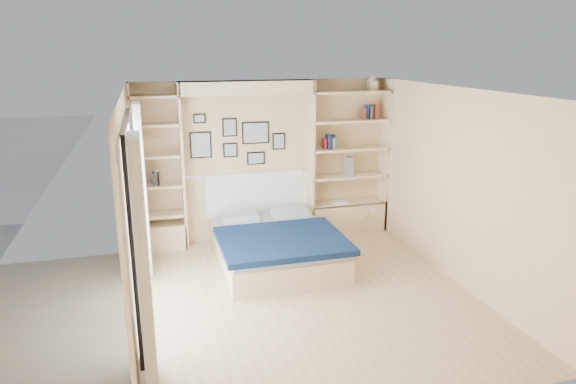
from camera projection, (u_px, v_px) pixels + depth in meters
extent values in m
plane|color=tan|center=(307.00, 296.00, 6.36)|extent=(4.50, 4.50, 0.00)
plane|color=#DBB884|center=(265.00, 160.00, 8.11)|extent=(4.00, 0.00, 4.00)
plane|color=#DBB884|center=(397.00, 279.00, 3.93)|extent=(4.00, 0.00, 4.00)
plane|color=#DBB884|center=(131.00, 213.00, 5.51)|extent=(0.00, 4.50, 4.50)
plane|color=#DBB884|center=(458.00, 187.00, 6.53)|extent=(0.00, 4.50, 4.50)
plane|color=white|center=(309.00, 91.00, 5.68)|extent=(4.50, 4.50, 0.00)
cube|color=beige|center=(182.00, 168.00, 7.61)|extent=(0.04, 0.35, 2.50)
cube|color=beige|center=(310.00, 160.00, 8.13)|extent=(0.04, 0.35, 2.50)
cube|color=beige|center=(247.00, 88.00, 7.56)|extent=(2.00, 0.35, 0.20)
cube|color=beige|center=(384.00, 156.00, 8.45)|extent=(0.04, 0.35, 2.50)
cube|color=beige|center=(135.00, 170.00, 7.44)|extent=(0.04, 0.35, 2.50)
cube|color=beige|center=(347.00, 217.00, 8.56)|extent=(1.30, 0.35, 0.50)
cube|color=beige|center=(163.00, 236.00, 7.80)|extent=(0.70, 0.35, 0.40)
cube|color=black|center=(126.00, 122.00, 5.25)|extent=(0.04, 2.08, 0.06)
cube|color=black|center=(142.00, 315.00, 5.84)|extent=(0.04, 2.08, 0.06)
cube|color=black|center=(134.00, 263.00, 4.61)|extent=(0.04, 0.06, 2.20)
cube|color=black|center=(136.00, 200.00, 6.50)|extent=(0.04, 0.06, 2.20)
cube|color=silver|center=(134.00, 225.00, 5.55)|extent=(0.01, 2.00, 2.20)
cube|color=white|center=(144.00, 269.00, 4.36)|extent=(0.10, 0.45, 2.30)
cube|color=white|center=(143.00, 190.00, 6.77)|extent=(0.10, 0.45, 2.30)
cube|color=beige|center=(347.00, 202.00, 8.49)|extent=(1.30, 0.35, 0.04)
cube|color=beige|center=(348.00, 176.00, 8.37)|extent=(1.30, 0.35, 0.04)
cube|color=beige|center=(349.00, 149.00, 8.25)|extent=(1.30, 0.35, 0.04)
cube|color=beige|center=(350.00, 121.00, 8.13)|extent=(1.30, 0.35, 0.04)
cube|color=beige|center=(351.00, 92.00, 8.01)|extent=(1.30, 0.35, 0.04)
cube|color=beige|center=(161.00, 214.00, 7.71)|extent=(0.70, 0.35, 0.04)
cube|color=beige|center=(159.00, 186.00, 7.59)|extent=(0.70, 0.35, 0.04)
cube|color=beige|center=(157.00, 156.00, 7.47)|extent=(0.70, 0.35, 0.04)
cube|color=beige|center=(155.00, 125.00, 7.35)|extent=(0.70, 0.35, 0.04)
cube|color=beige|center=(153.00, 97.00, 7.24)|extent=(0.70, 0.35, 0.04)
cube|color=beige|center=(276.00, 252.00, 7.28)|extent=(1.58, 1.98, 0.35)
cube|color=#A4A9B3|center=(276.00, 237.00, 7.22)|extent=(1.54, 1.94, 0.10)
cube|color=#0A1A36|center=(282.00, 241.00, 6.89)|extent=(1.68, 1.38, 0.08)
cube|color=#A4A9B3|center=(239.00, 217.00, 7.73)|extent=(0.54, 0.40, 0.12)
cube|color=#A4A9B3|center=(290.00, 213.00, 7.93)|extent=(0.54, 0.40, 0.12)
cube|color=white|center=(258.00, 194.00, 8.19)|extent=(1.68, 0.04, 0.70)
cube|color=black|center=(201.00, 145.00, 7.75)|extent=(0.32, 0.02, 0.40)
cube|color=gray|center=(201.00, 145.00, 7.74)|extent=(0.28, 0.01, 0.36)
cube|color=black|center=(230.00, 127.00, 7.79)|extent=(0.22, 0.02, 0.28)
cube|color=gray|center=(230.00, 127.00, 7.78)|extent=(0.18, 0.01, 0.24)
cube|color=black|center=(230.00, 150.00, 7.89)|extent=(0.22, 0.02, 0.22)
cube|color=gray|center=(230.00, 150.00, 7.88)|extent=(0.18, 0.01, 0.18)
cube|color=black|center=(256.00, 133.00, 7.92)|extent=(0.42, 0.02, 0.34)
cube|color=gray|center=(256.00, 133.00, 7.91)|extent=(0.38, 0.01, 0.30)
cube|color=black|center=(256.00, 158.00, 8.03)|extent=(0.28, 0.02, 0.20)
cube|color=gray|center=(256.00, 158.00, 8.02)|extent=(0.24, 0.01, 0.16)
cube|color=black|center=(279.00, 141.00, 8.06)|extent=(0.20, 0.02, 0.26)
cube|color=gray|center=(279.00, 141.00, 8.05)|extent=(0.16, 0.01, 0.22)
cube|color=black|center=(199.00, 119.00, 7.64)|extent=(0.18, 0.02, 0.14)
cube|color=gray|center=(199.00, 119.00, 7.63)|extent=(0.14, 0.01, 0.10)
cylinder|color=silver|center=(193.00, 177.00, 7.61)|extent=(0.20, 0.02, 0.02)
cone|color=white|center=(200.00, 178.00, 7.64)|extent=(0.13, 0.12, 0.15)
cylinder|color=silver|center=(303.00, 170.00, 8.05)|extent=(0.20, 0.02, 0.02)
cone|color=white|center=(297.00, 171.00, 8.03)|extent=(0.13, 0.12, 0.15)
cube|color=#A51E1E|center=(324.00, 144.00, 8.11)|extent=(0.02, 0.15, 0.17)
cube|color=navy|center=(328.00, 142.00, 8.12)|extent=(0.03, 0.15, 0.23)
cube|color=black|center=(330.00, 142.00, 8.13)|extent=(0.03, 0.15, 0.23)
cube|color=#BFB28C|center=(333.00, 143.00, 8.15)|extent=(0.04, 0.15, 0.17)
cube|color=#24544C|center=(334.00, 141.00, 8.14)|extent=(0.03, 0.15, 0.22)
cube|color=#A74327|center=(363.00, 114.00, 8.16)|extent=(0.02, 0.15, 0.16)
cube|color=navy|center=(367.00, 112.00, 8.16)|extent=(0.03, 0.15, 0.22)
cube|color=black|center=(368.00, 113.00, 8.17)|extent=(0.03, 0.15, 0.19)
cube|color=#BFB28C|center=(370.00, 113.00, 8.18)|extent=(0.04, 0.15, 0.19)
cube|color=#26593F|center=(371.00, 112.00, 8.18)|extent=(0.03, 0.15, 0.22)
cube|color=#A51E1E|center=(374.00, 111.00, 8.20)|extent=(0.03, 0.15, 0.23)
cube|color=navy|center=(153.00, 179.00, 7.53)|extent=(0.02, 0.15, 0.19)
cube|color=black|center=(158.00, 178.00, 7.55)|extent=(0.03, 0.15, 0.21)
cube|color=#BFB28C|center=(157.00, 177.00, 7.54)|extent=(0.03, 0.15, 0.22)
cube|color=beige|center=(372.00, 85.00, 8.07)|extent=(0.13, 0.13, 0.15)
cone|color=beige|center=(373.00, 78.00, 8.04)|extent=(0.20, 0.20, 0.08)
cube|color=slate|center=(348.00, 166.00, 8.32)|extent=(0.12, 0.12, 0.30)
cube|color=white|center=(340.00, 202.00, 8.40)|extent=(0.22, 0.16, 0.03)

